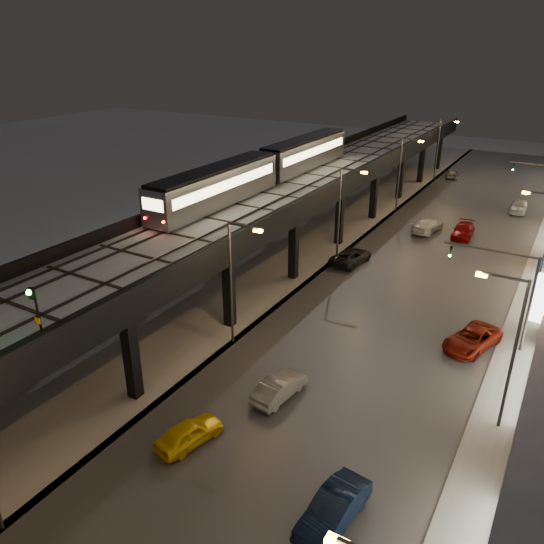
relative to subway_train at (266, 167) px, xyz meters
The scene contains 25 objects.
ground 32.89m from the subway_train, 74.52° to the right, with size 220.00×220.00×0.00m, color silver.
road_surface 18.48m from the subway_train, 15.08° to the left, with size 17.00×120.00×0.06m, color #46474D.
under_viaduct_pavement 9.58m from the subway_train, 59.88° to the left, with size 11.00×120.00×0.06m, color #9FA1A8.
elevated_viaduct 3.78m from the subway_train, 24.79° to the left, with size 9.00×100.00×6.30m.
viaduct_trackbed 3.34m from the subway_train, 27.22° to the left, with size 8.40×100.00×0.32m.
viaduct_parapet_streetside 7.11m from the subway_train, 10.83° to the left, with size 0.30×100.00×1.10m, color black.
viaduct_parapet_far 2.64m from the subway_train, 144.70° to the left, with size 0.30×100.00×1.10m, color black.
streetlight_left_1 19.67m from the subway_train, 65.47° to the right, with size 2.57×0.28×9.00m.
streetlight_right_1 30.95m from the subway_train, 35.04° to the right, with size 2.56×0.28×9.00m.
streetlight_left_2 8.61m from the subway_train, ahead, with size 2.57×0.28×9.00m.
streetlight_right_2 25.40m from the subway_train, ahead, with size 2.56×0.28×9.00m.
streetlight_left_3 20.23m from the subway_train, 66.21° to the left, with size 2.57×0.28×9.00m.
streetlight_left_4 37.32m from the subway_train, 77.47° to the left, with size 2.57×0.28×9.00m.
traffic_light_rig_a 26.11m from the subway_train, 19.66° to the right, with size 6.10×0.34×7.00m.
subway_train is the anchor object (origin of this frame).
rail_signal 31.80m from the subway_train, 78.39° to the right, with size 0.34×0.42×2.92m.
car_taxi 30.58m from the subway_train, 67.04° to the right, with size 1.55×3.85×1.31m, color yellow.
car_near_white 26.56m from the subway_train, 57.42° to the right, with size 1.43×4.09×1.35m, color gray.
car_mid_silver 12.05m from the subway_train, ahead, with size 2.32×5.03×1.40m, color black.
car_mid_dark 19.72m from the subway_train, 43.57° to the left, with size 2.09×5.13×1.49m, color white.
car_far_white 41.25m from the subway_train, 76.13° to the left, with size 1.58×3.94×1.34m, color gray.
car_onc_silver 35.34m from the subway_train, 54.25° to the right, with size 1.56×4.47×1.47m, color black.
car_onc_dark 25.71m from the subway_train, 23.87° to the right, with size 2.32×5.02×1.40m, color maroon.
car_onc_white 22.59m from the subway_train, 36.83° to the left, with size 1.96×4.82×1.40m, color #860507.
car_onc_red 33.83m from the subway_train, 50.46° to the left, with size 1.79×4.44×1.51m, color silver.
Camera 1 is at (17.96, -13.45, 19.74)m, focal length 35.00 mm.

